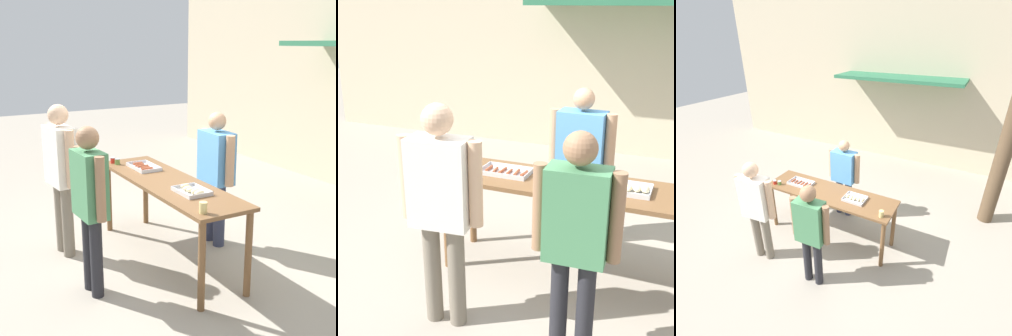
{
  "view_description": "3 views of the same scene",
  "coord_description": "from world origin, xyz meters",
  "views": [
    {
      "loc": [
        4.33,
        -2.42,
        2.42
      ],
      "look_at": [
        0.0,
        0.0,
        1.08
      ],
      "focal_mm": 50.0,
      "sensor_mm": 36.0,
      "label": 1
    },
    {
      "loc": [
        0.94,
        -3.69,
        2.41
      ],
      "look_at": [
        -0.62,
        0.01,
        0.98
      ],
      "focal_mm": 50.0,
      "sensor_mm": 36.0,
      "label": 2
    },
    {
      "loc": [
        2.04,
        -3.29,
        3.38
      ],
      "look_at": [
        -0.1,
        0.72,
        1.06
      ],
      "focal_mm": 28.0,
      "sensor_mm": 36.0,
      "label": 3
    }
  ],
  "objects": [
    {
      "name": "serving_table",
      "position": [
        0.0,
        0.0,
        0.81
      ],
      "size": [
        2.34,
        0.67,
        0.93
      ],
      "color": "brown",
      "rests_on": "ground"
    },
    {
      "name": "food_tray_sausages",
      "position": [
        -0.62,
        0.01,
        0.94
      ],
      "size": [
        0.45,
        0.27,
        0.04
      ],
      "color": "silver",
      "rests_on": "serving_table"
    },
    {
      "name": "food_tray_buns",
      "position": [
        0.49,
        0.01,
        0.95
      ],
      "size": [
        0.37,
        0.28,
        0.06
      ],
      "color": "silver",
      "rests_on": "serving_table"
    },
    {
      "name": "condiment_jar_ketchup",
      "position": [
        -0.95,
        -0.2,
        0.97
      ],
      "size": [
        0.07,
        0.07,
        0.07
      ],
      "color": "#567A38",
      "rests_on": "serving_table"
    },
    {
      "name": "condiment_jar_mustard",
      "position": [
        -1.04,
        -0.22,
        0.97
      ],
      "size": [
        0.07,
        0.07,
        0.07
      ],
      "color": "#B22319",
      "rests_on": "serving_table"
    },
    {
      "name": "person_customer_holding_hotdog",
      "position": [
        -0.72,
        -0.99,
        1.05
      ],
      "size": [
        0.64,
        0.29,
        1.76
      ],
      "rotation": [
        0.0,
        0.0,
        3.25
      ],
      "color": "#756B5B",
      "rests_on": "ground"
    },
    {
      "name": "person_server_behind_table",
      "position": [
        -0.1,
        0.72,
        0.96
      ],
      "size": [
        0.67,
        0.27,
        1.63
      ],
      "rotation": [
        0.0,
        0.0,
        -0.03
      ],
      "color": "#333851",
      "rests_on": "ground"
    },
    {
      "name": "person_customer_with_cup",
      "position": [
        0.3,
        -1.02,
        1.0
      ],
      "size": [
        0.59,
        0.25,
        1.68
      ],
      "rotation": [
        0.0,
        0.0,
        3.2
      ],
      "color": "#232328",
      "rests_on": "ground"
    },
    {
      "name": "building_facade_back",
      "position": [
        0.0,
        3.98,
        2.26
      ],
      "size": [
        12.0,
        1.11,
        4.5
      ],
      "color": "beige",
      "rests_on": "ground"
    },
    {
      "name": "ground_plane",
      "position": [
        0.0,
        0.0,
        0.0
      ],
      "size": [
        24.0,
        24.0,
        0.0
      ],
      "primitive_type": "plane",
      "color": "#A39989"
    }
  ]
}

